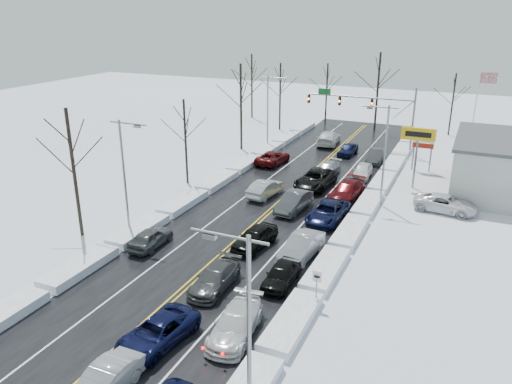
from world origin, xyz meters
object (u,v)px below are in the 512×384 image
at_px(traffic_signal_mast, 371,106).
at_px(tires_plus_sign, 418,138).
at_px(flagpole, 477,107).
at_px(oncoming_car_0, 265,196).

distance_m(traffic_signal_mast, tires_plus_sign, 13.92).
xyz_separation_m(traffic_signal_mast, flagpole, (11.72, 2.01, 0.45)).
bearing_deg(traffic_signal_mast, tires_plus_sign, -59.54).
xyz_separation_m(flagpole, oncoming_car_0, (-17.00, -22.20, -5.93)).
distance_m(tires_plus_sign, flagpole, 14.79).
relative_size(traffic_signal_mast, oncoming_car_0, 2.82).
height_order(traffic_signal_mast, flagpole, flagpole).
distance_m(tires_plus_sign, oncoming_car_0, 15.62).
bearing_deg(tires_plus_sign, oncoming_car_0, -146.40).
bearing_deg(flagpole, oncoming_car_0, -127.45).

